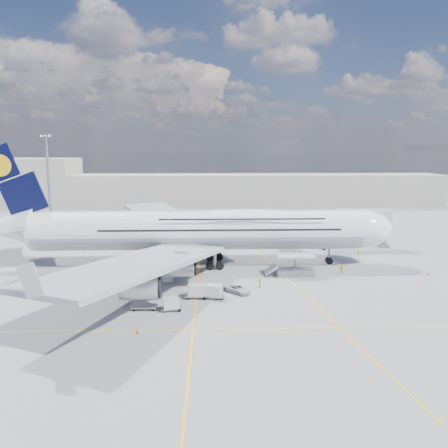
{
  "coord_description": "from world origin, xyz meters",
  "views": [
    {
      "loc": [
        2.23,
        -70.65,
        22.1
      ],
      "look_at": [
        4.73,
        8.0,
        8.26
      ],
      "focal_mm": 35.0,
      "sensor_mm": 36.0,
      "label": 1
    }
  ],
  "objects_px": {
    "crew_wing": "(78,290)",
    "crew_tug": "(212,294)",
    "catering_truck_inner": "(177,234)",
    "cone_wing_left_inner": "(131,251)",
    "dolly_row_b": "(144,306)",
    "dolly_back": "(50,276)",
    "catering_truck_outer": "(160,225)",
    "service_van": "(237,289)",
    "cone_nose": "(428,274)",
    "dolly_row_c": "(171,304)",
    "cargo_loader": "(294,268)",
    "crew_nose": "(359,251)",
    "crew_loader": "(341,270)",
    "cone_wing_left_outer": "(150,232)",
    "baggage_tug": "(165,278)",
    "cone_wing_right_inner": "(185,274)",
    "dolly_nose_far": "(213,291)",
    "jet_bridge": "(339,219)",
    "dolly_row_a": "(114,276)",
    "light_mast": "(49,182)",
    "dolly_nose_near": "(196,291)",
    "cone_wing_right_outer": "(137,332)",
    "crew_van": "(260,283)",
    "airliner": "(200,230)"
  },
  "relations": [
    {
      "from": "crew_wing",
      "to": "crew_tug",
      "type": "bearing_deg",
      "value": -96.98
    },
    {
      "from": "catering_truck_inner",
      "to": "cone_wing_left_inner",
      "type": "height_order",
      "value": "catering_truck_inner"
    },
    {
      "from": "dolly_row_b",
      "to": "crew_tug",
      "type": "bearing_deg",
      "value": 22.33
    },
    {
      "from": "dolly_back",
      "to": "catering_truck_outer",
      "type": "bearing_deg",
      "value": 65.11
    },
    {
      "from": "service_van",
      "to": "cone_nose",
      "type": "relative_size",
      "value": 8.66
    },
    {
      "from": "dolly_row_c",
      "to": "cargo_loader",
      "type": "bearing_deg",
      "value": 29.55
    },
    {
      "from": "catering_truck_inner",
      "to": "crew_nose",
      "type": "xyz_separation_m",
      "value": [
        38.39,
        -14.49,
        -0.95
      ]
    },
    {
      "from": "crew_loader",
      "to": "cone_wing_left_outer",
      "type": "bearing_deg",
      "value": -165.82
    },
    {
      "from": "service_van",
      "to": "cone_nose",
      "type": "height_order",
      "value": "service_van"
    },
    {
      "from": "baggage_tug",
      "to": "crew_nose",
      "type": "bearing_deg",
      "value": 25.29
    },
    {
      "from": "cone_wing_left_inner",
      "to": "cone_wing_right_inner",
      "type": "relative_size",
      "value": 1.15
    },
    {
      "from": "cone_nose",
      "to": "cone_wing_left_inner",
      "type": "bearing_deg",
      "value": 161.74
    },
    {
      "from": "dolly_nose_far",
      "to": "cone_nose",
      "type": "height_order",
      "value": "dolly_nose_far"
    },
    {
      "from": "jet_bridge",
      "to": "crew_nose",
      "type": "xyz_separation_m",
      "value": [
        2.93,
        -5.02,
        -5.88
      ]
    },
    {
      "from": "catering_truck_inner",
      "to": "cone_wing_right_inner",
      "type": "height_order",
      "value": "catering_truck_inner"
    },
    {
      "from": "jet_bridge",
      "to": "dolly_row_a",
      "type": "xyz_separation_m",
      "value": [
        -44.23,
        -19.04,
        -6.52
      ]
    },
    {
      "from": "catering_truck_inner",
      "to": "cone_wing_left_inner",
      "type": "xyz_separation_m",
      "value": [
        -9.01,
        -10.16,
        -1.62
      ]
    },
    {
      "from": "light_mast",
      "to": "crew_wing",
      "type": "relative_size",
      "value": 13.79
    },
    {
      "from": "baggage_tug",
      "to": "dolly_back",
      "type": "bearing_deg",
      "value": 174.23
    },
    {
      "from": "dolly_nose_near",
      "to": "cone_wing_left_outer",
      "type": "height_order",
      "value": "dolly_nose_near"
    },
    {
      "from": "cargo_loader",
      "to": "catering_truck_inner",
      "type": "bearing_deg",
      "value": 129.24
    },
    {
      "from": "cone_wing_right_inner",
      "to": "cone_wing_right_outer",
      "type": "height_order",
      "value": "cone_wing_right_outer"
    },
    {
      "from": "jet_bridge",
      "to": "cone_wing_right_outer",
      "type": "distance_m",
      "value": 55.9
    },
    {
      "from": "baggage_tug",
      "to": "cone_wing_left_inner",
      "type": "height_order",
      "value": "baggage_tug"
    },
    {
      "from": "dolly_back",
      "to": "catering_truck_inner",
      "type": "relative_size",
      "value": 0.46
    },
    {
      "from": "dolly_row_c",
      "to": "cone_wing_right_outer",
      "type": "height_order",
      "value": "dolly_row_c"
    },
    {
      "from": "dolly_back",
      "to": "crew_van",
      "type": "relative_size",
      "value": 2.1
    },
    {
      "from": "dolly_nose_far",
      "to": "catering_truck_inner",
      "type": "distance_m",
      "value": 40.04
    },
    {
      "from": "dolly_back",
      "to": "crew_loader",
      "type": "relative_size",
      "value": 1.95
    },
    {
      "from": "dolly_row_c",
      "to": "cone_wing_left_inner",
      "type": "height_order",
      "value": "dolly_row_c"
    },
    {
      "from": "cargo_loader",
      "to": "dolly_row_c",
      "type": "distance_m",
      "value": 25.89
    },
    {
      "from": "cone_nose",
      "to": "cone_wing_right_outer",
      "type": "distance_m",
      "value": 52.4
    },
    {
      "from": "airliner",
      "to": "crew_wing",
      "type": "xyz_separation_m",
      "value": [
        -18.01,
        -17.2,
        -5.94
      ]
    },
    {
      "from": "cone_nose",
      "to": "light_mast",
      "type": "bearing_deg",
      "value": 151.91
    },
    {
      "from": "crew_van",
      "to": "cone_nose",
      "type": "bearing_deg",
      "value": -86.14
    },
    {
      "from": "jet_bridge",
      "to": "crew_van",
      "type": "distance_m",
      "value": 32.24
    },
    {
      "from": "cone_nose",
      "to": "dolly_nose_far",
      "type": "bearing_deg",
      "value": -164.03
    },
    {
      "from": "jet_bridge",
      "to": "cone_nose",
      "type": "distance_m",
      "value": 22.65
    },
    {
      "from": "baggage_tug",
      "to": "crew_wing",
      "type": "bearing_deg",
      "value": -148.33
    },
    {
      "from": "light_mast",
      "to": "cone_nose",
      "type": "height_order",
      "value": "light_mast"
    },
    {
      "from": "catering_truck_inner",
      "to": "cone_wing_right_outer",
      "type": "height_order",
      "value": "catering_truck_inner"
    },
    {
      "from": "dolly_nose_far",
      "to": "baggage_tug",
      "type": "xyz_separation_m",
      "value": [
        -8.02,
        8.5,
        -0.42
      ]
    },
    {
      "from": "crew_van",
      "to": "cargo_loader",
      "type": "bearing_deg",
      "value": -52.06
    },
    {
      "from": "dolly_row_a",
      "to": "cone_wing_right_inner",
      "type": "relative_size",
      "value": 6.0
    },
    {
      "from": "crew_nose",
      "to": "crew_tug",
      "type": "xyz_separation_m",
      "value": [
        -30.36,
        -25.26,
        -0.11
      ]
    },
    {
      "from": "cone_wing_left_outer",
      "to": "cone_wing_right_outer",
      "type": "distance_m",
      "value": 62.71
    },
    {
      "from": "cargo_loader",
      "to": "cone_wing_left_inner",
      "type": "xyz_separation_m",
      "value": [
        -31.47,
        17.34,
        -0.96
      ]
    },
    {
      "from": "crew_tug",
      "to": "cone_wing_right_outer",
      "type": "distance_m",
      "value": 14.7
    },
    {
      "from": "dolly_back",
      "to": "airliner",
      "type": "bearing_deg",
      "value": 10.51
    },
    {
      "from": "catering_truck_outer",
      "to": "cone_wing_right_outer",
      "type": "distance_m",
      "value": 64.54
    }
  ]
}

